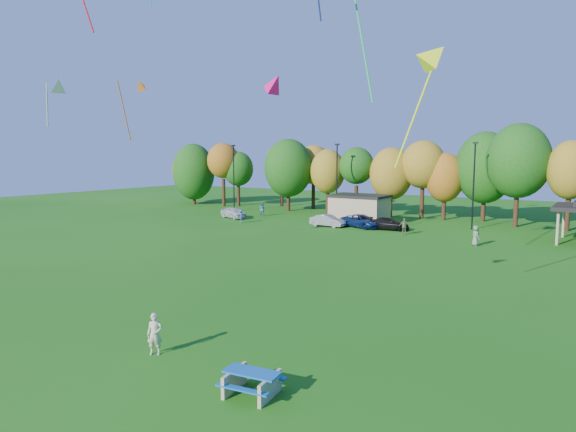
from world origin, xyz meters
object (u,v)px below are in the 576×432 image
Objects in this scene: car_c at (362,221)px; kite_flyer at (155,334)px; car_d at (389,224)px; picnic_table at (252,381)px; car_a at (234,213)px; car_b at (328,221)px.

kite_flyer is at bearing -148.71° from car_c.
kite_flyer is 0.39× the size of car_d.
picnic_table is at bearing -172.13° from car_d.
car_a is at bearing 86.26° from car_d.
picnic_table is at bearing -40.91° from kite_flyer.
kite_flyer is 37.53m from car_c.
kite_flyer is 0.41× the size of car_a.
car_c is (16.58, 1.45, -0.00)m from car_a.
kite_flyer reaches higher than car_b.
car_d is at bearing -77.28° from car_b.
car_d reaches higher than picnic_table.
car_d is (-10.44, 37.18, 0.15)m from picnic_table.
car_a is 0.95× the size of car_d.
car_d is (6.48, 1.38, -0.03)m from car_b.
car_a is 16.65m from car_c.
car_c reaches higher than picnic_table.
car_d is at bearing 97.55° from picnic_table.
car_c is 3.06m from car_d.
kite_flyer is 36.93m from car_d.
car_c is at bearing 101.79° from picnic_table.
car_b is 0.79× the size of car_c.
car_b is at bearing 131.38° from car_c.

